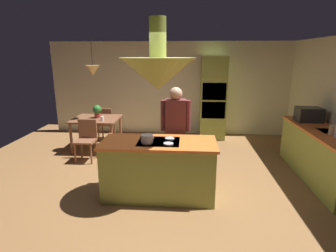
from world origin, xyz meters
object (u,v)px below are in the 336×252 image
Objects in this scene: dining_table at (96,122)px; chair_by_back_wall at (105,122)px; potted_plant_on_table at (97,111)px; oven_tower at (213,98)px; chair_facing_island at (86,137)px; kitchen_island at (159,169)px; person_at_island at (176,127)px; cooking_pot_on_cooktop at (147,139)px; microwave_on_counter at (309,114)px; cup_on_table at (102,119)px; canister_tea at (332,130)px.

dining_table is 1.21× the size of chair_by_back_wall.
oven_tower is at bearing 21.53° from potted_plant_on_table.
chair_facing_island is (0.00, -0.68, -0.16)m from dining_table.
kitchen_island is 2.04× the size of chair_by_back_wall.
kitchen_island is 0.86m from person_at_island.
dining_table is 2.73m from cooking_pot_on_cooktop.
potted_plant_on_table is at bearing 123.69° from cooking_pot_on_cooktop.
microwave_on_counter is at bearing -8.10° from potted_plant_on_table.
microwave_on_counter is (4.32, -0.37, 0.25)m from cup_on_table.
cup_on_table is at bearing 103.71° from chair_by_back_wall.
person_at_island is at bearing 177.93° from canister_tea.
dining_table is at bearing 90.00° from chair_by_back_wall.
cooking_pot_on_cooktop is at bearing -45.15° from chair_facing_island.
cooking_pot_on_cooktop is (-3.00, -1.63, -0.06)m from microwave_on_counter.
dining_table is at bearing 143.41° from person_at_island.
kitchen_island is 3.26m from chair_by_back_wall.
chair_facing_island and chair_by_back_wall have the same top height.
dining_table is 0.70m from chair_by_back_wall.
cup_on_table is (-1.71, 1.20, -0.15)m from person_at_island.
potted_plant_on_table is 1.85× the size of canister_tea.
microwave_on_counter is (0.00, 0.93, 0.06)m from canister_tea.
microwave_on_counter is (4.54, -1.28, 0.55)m from chair_by_back_wall.
dining_table is (-2.80, -1.14, -0.42)m from oven_tower.
kitchen_island is 9.86× the size of cooking_pot_on_cooktop.
canister_tea is at bearing -90.00° from microwave_on_counter.
canister_tea is at bearing -56.91° from oven_tower.
cup_on_table is 0.55× the size of canister_tea.
oven_tower is 2.72m from person_at_island.
chair_facing_island is at bearing 169.46° from canister_tea.
canister_tea is (4.54, -1.53, 0.33)m from dining_table.
kitchen_island is 2.77m from potted_plant_on_table.
chair_facing_island is 9.67× the size of cup_on_table.
person_at_island is at bearing -162.22° from microwave_on_counter.
chair_by_back_wall is at bearing -170.64° from oven_tower.
chair_facing_island is (-1.93, 0.75, -0.45)m from person_at_island.
potted_plant_on_table is at bearing 91.97° from chair_by_back_wall.
cooking_pot_on_cooktop is at bearing -55.37° from dining_table.
cup_on_table is 0.20× the size of microwave_on_counter.
canister_tea reaches higher than kitchen_island.
chair_facing_island is 4.64m from canister_tea.
chair_facing_island is at bearing 158.74° from person_at_island.
oven_tower is 2.49× the size of chair_facing_island.
microwave_on_counter is (2.61, 0.84, 0.09)m from person_at_island.
microwave_on_counter reaches higher than potted_plant_on_table.
oven_tower is 2.06× the size of dining_table.
person_at_island is 1.92× the size of chair_by_back_wall.
chair_facing_island is at bearing 90.00° from chair_by_back_wall.
dining_table is (-1.70, 2.10, 0.20)m from kitchen_island.
chair_by_back_wall is at bearing 90.00° from chair_facing_island.
canister_tea is (4.52, -1.57, 0.06)m from potted_plant_on_table.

